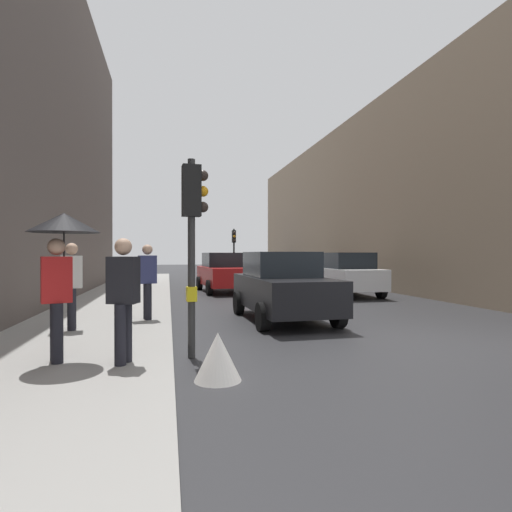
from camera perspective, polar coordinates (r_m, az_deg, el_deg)
The scene contains 15 objects.
ground_plane at distance 8.91m, azimuth 21.84°, elevation -10.78°, with size 120.00×120.00×0.00m, color #28282B.
sidewalk_kerb at distance 13.46m, azimuth -18.76°, elevation -6.67°, with size 3.34×40.00×0.16m, color gray.
building_facade_right at distance 28.09m, azimuth 22.14°, elevation 6.06°, with size 12.00×33.71×9.08m, color gray.
traffic_light_far_median at distance 28.45m, azimuth -3.03°, elevation 1.60°, with size 0.25×0.43×3.42m.
traffic_light_near_left at distance 6.95m, azimuth -8.61°, elevation 4.77°, with size 0.44×0.26×3.26m.
car_dark_suv at distance 10.82m, azimuth 3.65°, elevation -4.11°, with size 2.12×4.25×1.76m.
car_silver_hatchback at distance 24.34m, azimuth 4.54°, elevation -1.66°, with size 2.04×4.21×1.76m.
car_blue_van at distance 32.79m, azimuth 0.23°, elevation -1.16°, with size 2.09×4.24×1.76m.
car_white_compact at distance 17.44m, azimuth 12.11°, elevation -2.44°, with size 2.04×4.21×1.76m.
car_red_sedan at distance 18.79m, azimuth -4.43°, elevation -2.24°, with size 2.28×4.33×1.76m.
pedestrian_with_umbrella at distance 6.63m, azimuth -25.01°, elevation 1.41°, with size 1.00×1.00×2.14m.
pedestrian_with_black_backpack at distance 9.32m, azimuth -24.14°, elevation -3.09°, with size 0.63×0.38×1.77m.
pedestrian_with_grey_backpack at distance 10.19m, azimuth -14.86°, elevation -2.79°, with size 0.64×0.40×1.77m.
pedestrian_in_dark_coat at distance 6.20m, azimuth -17.67°, elevation -5.07°, with size 0.46×0.37×1.77m.
warning_sign_triangle at distance 5.79m, azimuth -5.24°, elevation -13.53°, with size 0.64×0.64×0.65m, color silver.
Camera 1 is at (-4.86, -7.27, 1.71)m, focal length 29.28 mm.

